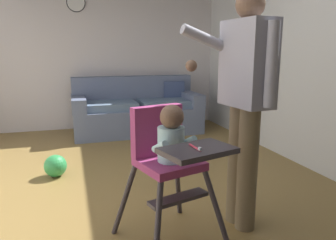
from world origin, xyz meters
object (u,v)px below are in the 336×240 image
couch (137,111)px  wall_clock (76,3)px  high_chair (169,149)px  toy_ball (55,166)px  adult_standing (245,99)px

couch → wall_clock: (-0.82, 0.48, 1.66)m
high_chair → toy_ball: high_chair is taller
couch → toy_ball: 2.03m
high_chair → wall_clock: (-0.42, 3.54, 1.35)m
couch → toy_ball: (-1.17, -1.64, -0.22)m
couch → high_chair: (-0.40, -3.06, 0.31)m
toy_ball → wall_clock: (0.35, 2.12, 1.87)m
couch → wall_clock: wall_clock is taller
toy_ball → couch: bearing=54.4°
high_chair → wall_clock: wall_clock is taller
adult_standing → toy_ball: size_ratio=7.25×
adult_standing → wall_clock: size_ratio=5.75×
toy_ball → wall_clock: bearing=80.6°
couch → high_chair: bearing=-7.5°
high_chair → adult_standing: bearing=80.0°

